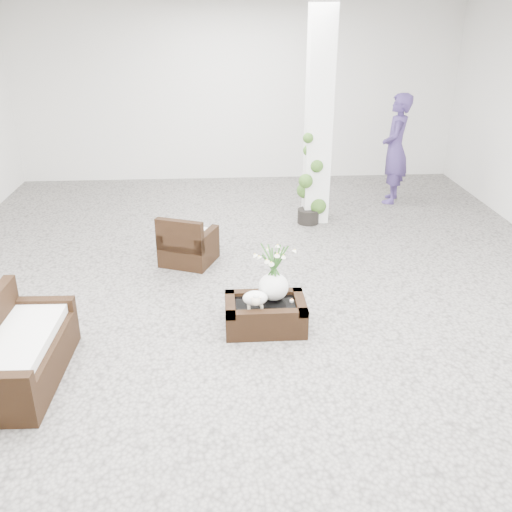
{
  "coord_description": "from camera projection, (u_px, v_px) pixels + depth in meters",
  "views": [
    {
      "loc": [
        -0.41,
        -6.28,
        3.35
      ],
      "look_at": [
        0.0,
        -0.1,
        0.62
      ],
      "focal_mm": 39.66,
      "sensor_mm": 36.0,
      "label": 1
    }
  ],
  "objects": [
    {
      "name": "tealight",
      "position": [
        292.0,
        301.0,
        6.35
      ],
      "size": [
        0.04,
        0.04,
        0.03
      ],
      "primitive_type": "cylinder",
      "color": "white",
      "rests_on": "coffee_table"
    },
    {
      "name": "column",
      "position": [
        319.0,
        116.0,
        9.03
      ],
      "size": [
        0.4,
        0.4,
        3.5
      ],
      "primitive_type": "cube",
      "color": "white",
      "rests_on": "ground"
    },
    {
      "name": "coffee_table",
      "position": [
        265.0,
        316.0,
        6.38
      ],
      "size": [
        0.9,
        0.6,
        0.31
      ],
      "primitive_type": "cube",
      "color": "black",
      "rests_on": "ground"
    },
    {
      "name": "topiary",
      "position": [
        310.0,
        180.0,
        9.28
      ],
      "size": [
        0.4,
        0.4,
        1.5
      ],
      "primitive_type": null,
      "color": "#2F511A",
      "rests_on": "ground"
    },
    {
      "name": "sheep_figurine",
      "position": [
        255.0,
        300.0,
        6.18
      ],
      "size": [
        0.28,
        0.23,
        0.21
      ],
      "primitive_type": "ellipsoid",
      "color": "white",
      "rests_on": "coffee_table"
    },
    {
      "name": "planter_narcissus",
      "position": [
        274.0,
        267.0,
        6.26
      ],
      "size": [
        0.44,
        0.44,
        0.8
      ],
      "primitive_type": null,
      "color": "white",
      "rests_on": "coffee_table"
    },
    {
      "name": "loveseat",
      "position": [
        20.0,
        345.0,
        5.4
      ],
      "size": [
        0.75,
        1.49,
        0.79
      ],
      "primitive_type": "cube",
      "rotation": [
        0.0,
        0.0,
        1.54
      ],
      "color": "black",
      "rests_on": "ground"
    },
    {
      "name": "shopper",
      "position": [
        395.0,
        149.0,
        10.26
      ],
      "size": [
        0.7,
        0.85,
        1.98
      ],
      "primitive_type": "imported",
      "rotation": [
        0.0,
        0.0,
        -1.94
      ],
      "color": "#40306A",
      "rests_on": "ground"
    },
    {
      "name": "armchair",
      "position": [
        188.0,
        238.0,
        7.97
      ],
      "size": [
        0.88,
        0.86,
        0.73
      ],
      "primitive_type": "cube",
      "rotation": [
        0.0,
        0.0,
        2.76
      ],
      "color": "black",
      "rests_on": "ground"
    },
    {
      "name": "ground",
      "position": [
        255.0,
        298.0,
        7.11
      ],
      "size": [
        11.0,
        11.0,
        0.0
      ],
      "primitive_type": "plane",
      "color": "gray",
      "rests_on": "ground"
    }
  ]
}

